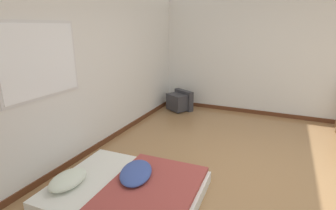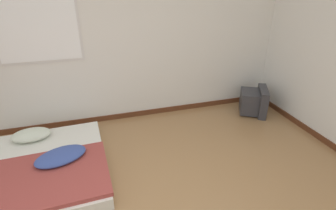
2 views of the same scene
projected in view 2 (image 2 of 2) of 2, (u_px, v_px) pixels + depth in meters
name	position (u px, v px, depth m)	size (l,w,h in m)	color
wall_back	(105.00, 45.00, 4.00)	(8.22, 0.08, 2.60)	silver
mattress_bed	(48.00, 166.00, 3.25)	(1.44, 1.78, 0.29)	silver
crt_tv	(254.00, 101.00, 4.66)	(0.62, 0.65, 0.47)	#333338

